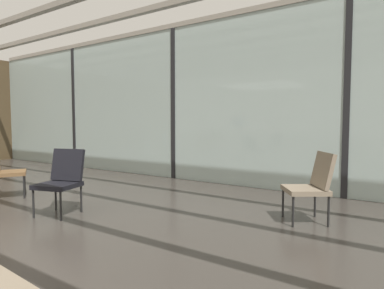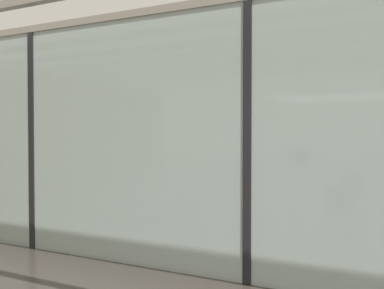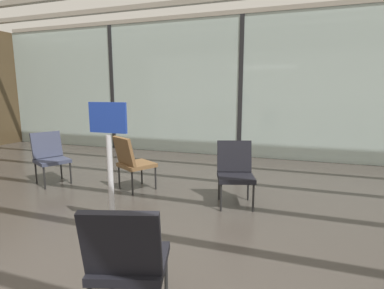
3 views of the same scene
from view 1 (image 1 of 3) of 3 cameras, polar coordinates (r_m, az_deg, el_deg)
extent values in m
cube|color=#A3B7B2|center=(7.33, -3.07, 6.98)|extent=(14.00, 0.08, 3.28)
cube|color=black|center=(9.85, -19.60, 5.95)|extent=(0.10, 0.12, 3.28)
cube|color=black|center=(7.33, -3.07, 6.98)|extent=(0.10, 0.12, 3.28)
cube|color=black|center=(5.91, 25.30, 7.39)|extent=(0.10, 0.12, 3.28)
cube|color=gray|center=(6.81, -9.17, 21.70)|extent=(13.72, 0.12, 0.10)
cube|color=gray|center=(7.61, -3.12, 19.79)|extent=(13.72, 0.12, 0.10)
ellipsoid|color=silver|center=(12.70, 14.56, 7.05)|extent=(10.93, 3.96, 3.96)
sphere|color=#9D9DA0|center=(15.15, -3.77, 6.62)|extent=(2.18, 2.18, 2.18)
sphere|color=black|center=(12.50, -1.58, 8.59)|extent=(0.28, 0.28, 0.28)
sphere|color=black|center=(12.00, 1.95, 8.79)|extent=(0.28, 0.28, 0.28)
sphere|color=black|center=(11.55, 5.78, 8.97)|extent=(0.28, 0.28, 0.28)
sphere|color=black|center=(11.15, 9.90, 9.12)|extent=(0.28, 0.28, 0.28)
sphere|color=black|center=(10.81, 14.30, 9.23)|extent=(0.28, 0.28, 0.28)
sphere|color=black|center=(10.54, 18.97, 9.28)|extent=(0.28, 0.28, 0.28)
cube|color=brown|center=(6.24, -29.01, -4.35)|extent=(0.66, 0.66, 0.06)
cylinder|color=black|center=(6.06, -27.07, -6.58)|extent=(0.03, 0.03, 0.37)
cylinder|color=black|center=(6.47, -26.97, -5.93)|extent=(0.03, 0.03, 0.37)
cube|color=black|center=(4.75, -22.24, -6.57)|extent=(0.60, 0.60, 0.06)
cube|color=black|center=(4.88, -20.72, -3.30)|extent=(0.50, 0.28, 0.44)
cylinder|color=black|center=(4.78, -25.76, -9.25)|extent=(0.03, 0.03, 0.37)
cylinder|color=black|center=(4.51, -21.78, -9.91)|extent=(0.03, 0.03, 0.37)
cylinder|color=black|center=(5.09, -22.53, -8.38)|extent=(0.03, 0.03, 0.37)
cylinder|color=black|center=(4.83, -18.63, -8.92)|extent=(0.03, 0.03, 0.37)
cube|color=#7F705B|center=(4.34, 18.97, -7.46)|extent=(0.67, 0.67, 0.06)
cube|color=#7F705B|center=(4.38, 21.70, -4.12)|extent=(0.39, 0.47, 0.44)
cylinder|color=black|center=(4.52, 15.47, -9.73)|extent=(0.03, 0.03, 0.37)
cylinder|color=black|center=(4.13, 17.09, -11.06)|extent=(0.03, 0.03, 0.37)
cylinder|color=black|center=(4.65, 20.52, -9.46)|extent=(0.03, 0.03, 0.37)
cylinder|color=black|center=(4.27, 22.56, -10.68)|extent=(0.03, 0.03, 0.37)
camera|label=2|loc=(2.69, -37.14, 14.36)|focal=42.61mm
camera|label=3|loc=(3.48, -78.54, 5.86)|focal=27.93mm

